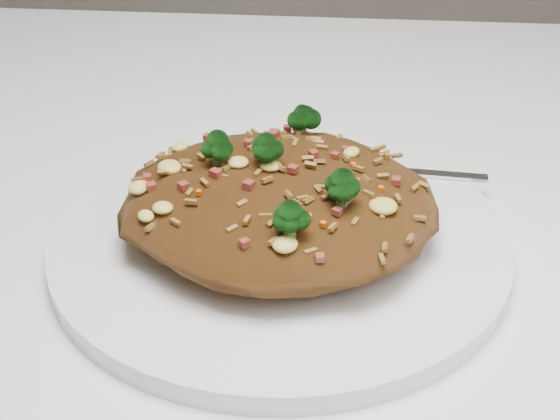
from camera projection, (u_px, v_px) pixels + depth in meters
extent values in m
cube|color=white|center=(297.00, 218.00, 0.58)|extent=(1.20, 0.80, 0.04)
cylinder|color=white|center=(280.00, 238.00, 0.51)|extent=(0.30, 0.30, 0.01)
ellipsoid|color=brown|center=(280.00, 202.00, 0.49)|extent=(0.20, 0.18, 0.04)
ellipsoid|color=#063206|center=(342.00, 186.00, 0.45)|extent=(0.02, 0.02, 0.02)
ellipsoid|color=#063206|center=(290.00, 218.00, 0.43)|extent=(0.02, 0.02, 0.02)
ellipsoid|color=#063206|center=(218.00, 146.00, 0.49)|extent=(0.02, 0.02, 0.02)
ellipsoid|color=#063206|center=(302.00, 118.00, 0.54)|extent=(0.02, 0.02, 0.02)
ellipsoid|color=#063206|center=(266.00, 148.00, 0.49)|extent=(0.02, 0.02, 0.02)
cube|color=silver|center=(440.00, 175.00, 0.56)|extent=(0.10, 0.02, 0.00)
cube|color=silver|center=(306.00, 164.00, 0.57)|extent=(0.03, 0.02, 0.00)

